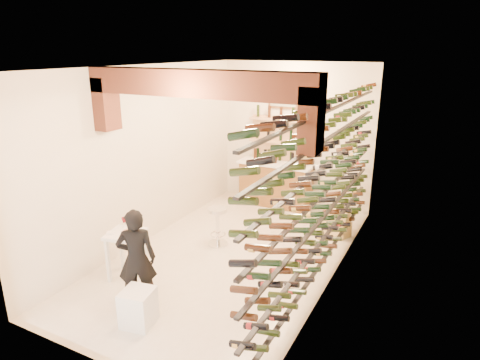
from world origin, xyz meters
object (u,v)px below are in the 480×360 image
(back_counter, at_px, (276,183))
(white_stool, at_px, (138,308))
(person, at_px, (137,259))
(crate_lower, at_px, (337,228))
(tasting_table, at_px, (126,241))
(chrome_barstool, at_px, (218,224))
(wine_rack, at_px, (322,184))

(back_counter, xyz_separation_m, white_stool, (0.12, -4.88, -0.29))
(back_counter, relative_size, person, 1.17)
(person, distance_m, crate_lower, 4.07)
(tasting_table, height_order, chrome_barstool, tasting_table)
(back_counter, distance_m, chrome_barstool, 2.40)
(crate_lower, bearing_deg, back_counter, 150.20)
(chrome_barstool, bearing_deg, crate_lower, 37.73)
(chrome_barstool, height_order, crate_lower, chrome_barstool)
(back_counter, relative_size, white_stool, 3.47)
(wine_rack, height_order, chrome_barstool, wine_rack)
(crate_lower, bearing_deg, wine_rack, -85.53)
(back_counter, height_order, tasting_table, back_counter)
(chrome_barstool, xyz_separation_m, crate_lower, (1.84, 1.42, -0.28))
(wine_rack, distance_m, person, 2.87)
(back_counter, xyz_separation_m, chrome_barstool, (-0.14, -2.39, -0.12))
(wine_rack, distance_m, crate_lower, 2.19)
(person, bearing_deg, chrome_barstool, -124.40)
(wine_rack, xyz_separation_m, chrome_barstool, (-1.97, 0.25, -1.13))
(wine_rack, relative_size, chrome_barstool, 7.95)
(white_stool, bearing_deg, back_counter, 91.40)
(tasting_table, bearing_deg, person, -52.02)
(tasting_table, relative_size, crate_lower, 1.99)
(back_counter, bearing_deg, chrome_barstool, -93.24)
(white_stool, relative_size, person, 0.34)
(person, bearing_deg, crate_lower, -151.37)
(person, distance_m, chrome_barstool, 2.18)
(chrome_barstool, distance_m, crate_lower, 2.34)
(chrome_barstool, bearing_deg, white_stool, -84.15)
(white_stool, bearing_deg, tasting_table, 137.50)
(white_stool, height_order, crate_lower, white_stool)
(back_counter, bearing_deg, tasting_table, -101.50)
(white_stool, height_order, chrome_barstool, chrome_barstool)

